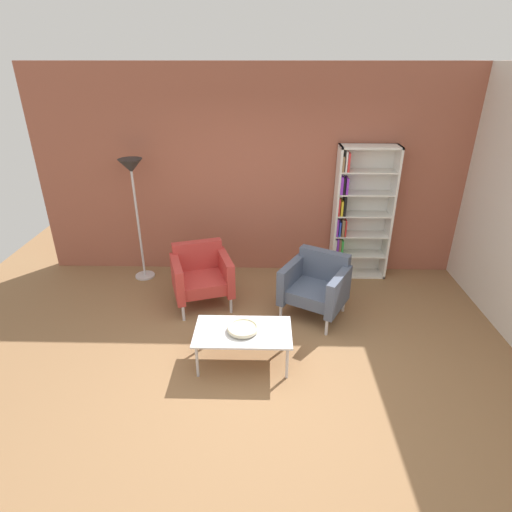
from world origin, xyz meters
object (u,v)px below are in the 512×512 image
coffee_table_low (243,333)px  armchair_by_bookshelf (316,284)px  decorative_bowl (243,328)px  armchair_spare_guest (201,274)px  floor_lamp_torchiere (133,181)px  bookshelf_tall (357,215)px

coffee_table_low → armchair_by_bookshelf: armchair_by_bookshelf is taller
decorative_bowl → armchair_by_bookshelf: bearing=48.4°
armchair_spare_guest → floor_lamp_torchiere: 1.57m
decorative_bowl → armchair_by_bookshelf: (0.85, 0.96, -0.02)m
decorative_bowl → armchair_spare_guest: bearing=116.8°
floor_lamp_torchiere → bookshelf_tall: bearing=3.1°
bookshelf_tall → decorative_bowl: bearing=-126.4°
decorative_bowl → armchair_spare_guest: (-0.60, 1.19, -0.02)m
armchair_by_bookshelf → floor_lamp_torchiere: (-2.41, 0.92, 1.03)m
armchair_by_bookshelf → floor_lamp_torchiere: bearing=-171.9°
armchair_spare_guest → decorative_bowl: bearing=-81.3°
coffee_table_low → armchair_spare_guest: armchair_spare_guest is taller
bookshelf_tall → decorative_bowl: size_ratio=5.94×
bookshelf_tall → coffee_table_low: 2.60m
decorative_bowl → coffee_table_low: bearing=-45.0°
coffee_table_low → decorative_bowl: 0.07m
coffee_table_low → armchair_by_bookshelf: (0.85, 0.96, 0.05)m
decorative_bowl → armchair_spare_guest: size_ratio=0.36×
coffee_table_low → decorative_bowl: (-0.00, 0.00, 0.07)m
armchair_spare_guest → coffee_table_low: bearing=-81.3°
bookshelf_tall → armchair_by_bookshelf: (-0.66, -1.09, -0.51)m
armchair_by_bookshelf → floor_lamp_torchiere: size_ratio=0.53×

